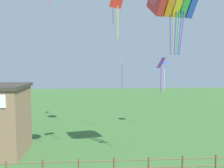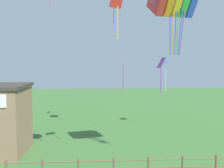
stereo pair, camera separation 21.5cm
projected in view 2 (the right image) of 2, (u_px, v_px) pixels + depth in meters
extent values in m
cylinder|color=brown|center=(114.00, 168.00, 15.12)|extent=(0.14, 0.14, 1.25)
cylinder|color=brown|center=(149.00, 167.00, 15.24)|extent=(0.14, 0.14, 1.25)
cylinder|color=brown|center=(183.00, 166.00, 15.36)|extent=(0.14, 0.14, 1.25)
cylinder|color=brown|center=(216.00, 165.00, 15.49)|extent=(0.14, 0.14, 1.25)
cylinder|color=brown|center=(114.00, 161.00, 15.08)|extent=(16.99, 0.07, 0.07)
cube|color=green|center=(180.00, 0.00, 15.37)|extent=(0.93, 2.34, 2.30)
cube|color=blue|center=(187.00, 0.00, 15.51)|extent=(0.93, 2.34, 2.30)
cylinder|color=blue|center=(170.00, 33.00, 15.13)|extent=(0.23, 0.41, 2.66)
cylinder|color=orange|center=(173.00, 33.00, 15.13)|extent=(0.16, 0.43, 2.66)
cylinder|color=blue|center=(175.00, 33.00, 15.15)|extent=(0.09, 0.43, 2.66)
cylinder|color=green|center=(178.00, 33.00, 15.17)|extent=(0.09, 0.43, 2.66)
cylinder|color=blue|center=(180.00, 33.00, 15.19)|extent=(0.16, 0.43, 2.66)
cylinder|color=purple|center=(182.00, 33.00, 15.22)|extent=(0.23, 0.41, 2.66)
cube|color=purple|center=(161.00, 63.00, 16.22)|extent=(0.68, 0.70, 0.69)
cylinder|color=purple|center=(161.00, 80.00, 16.32)|extent=(0.05, 0.05, 1.64)
cone|color=blue|center=(166.00, 63.00, 25.21)|extent=(1.01, 1.01, 0.24)
cylinder|color=silver|center=(166.00, 79.00, 25.35)|extent=(0.05, 0.05, 2.53)
cylinder|color=#333338|center=(114.00, 9.00, 21.59)|extent=(0.05, 0.05, 2.43)
cube|color=pink|center=(123.00, 60.00, 23.87)|extent=(0.55, 0.71, 0.82)
cylinder|color=#4C4C51|center=(123.00, 77.00, 24.01)|extent=(0.05, 0.05, 2.46)
cylinder|color=yellow|center=(118.00, 23.00, 15.51)|extent=(0.05, 0.05, 2.03)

